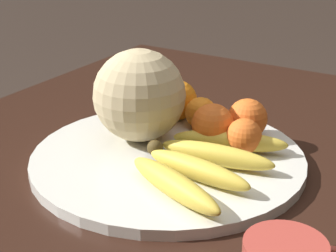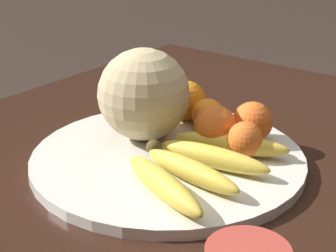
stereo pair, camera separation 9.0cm
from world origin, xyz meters
name	(u,v)px [view 1 (the left image)]	position (x,y,z in m)	size (l,w,h in m)	color
kitchen_table	(178,216)	(0.00, 0.00, 0.61)	(1.25, 0.99, 0.71)	black
fruit_bowl	(168,158)	(0.00, -0.02, 0.72)	(0.45, 0.45, 0.02)	silver
melon	(139,95)	(-0.03, -0.10, 0.80)	(0.16, 0.16, 0.16)	#C6B284
banana_bunch	(204,162)	(0.03, 0.06, 0.74)	(0.28, 0.20, 0.04)	#473819
orange_front_left	(247,119)	(-0.13, 0.06, 0.76)	(0.07, 0.07, 0.07)	orange
orange_front_right	(201,113)	(-0.13, -0.03, 0.75)	(0.06, 0.06, 0.06)	orange
orange_mid_center	(244,136)	(-0.07, 0.08, 0.75)	(0.06, 0.06, 0.06)	orange
orange_back_left	(177,100)	(-0.14, -0.09, 0.76)	(0.07, 0.07, 0.07)	orange
orange_back_right	(213,125)	(-0.07, 0.02, 0.76)	(0.07, 0.07, 0.07)	orange
produce_tag	(207,151)	(-0.04, 0.03, 0.73)	(0.09, 0.08, 0.00)	white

